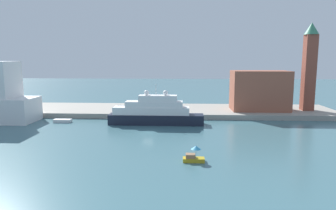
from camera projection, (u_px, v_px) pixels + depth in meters
name	position (u px, v px, depth m)	size (l,w,h in m)	color
ground	(148.00, 132.00, 72.58)	(400.00, 400.00, 0.00)	#3D6670
quay_dock	(158.00, 111.00, 99.06)	(110.00, 21.85, 1.46)	gray
large_yacht	(155.00, 113.00, 81.40)	(24.89, 4.41, 10.54)	black
small_motorboat	(194.00, 156.00, 51.79)	(3.62, 1.69, 2.76)	#B7991E
work_barge	(63.00, 121.00, 84.13)	(4.69, 1.84, 0.86)	silver
harbor_building	(260.00, 91.00, 94.81)	(16.96, 10.20, 12.08)	#93513D
bell_tower	(309.00, 64.00, 93.44)	(4.32, 4.32, 26.38)	brown
parked_car	(122.00, 108.00, 95.68)	(4.42, 1.85, 1.35)	silver
person_figure	(133.00, 110.00, 90.92)	(0.36, 0.36, 1.56)	maroon
mooring_bollard	(158.00, 112.00, 89.41)	(0.42, 0.42, 0.68)	black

